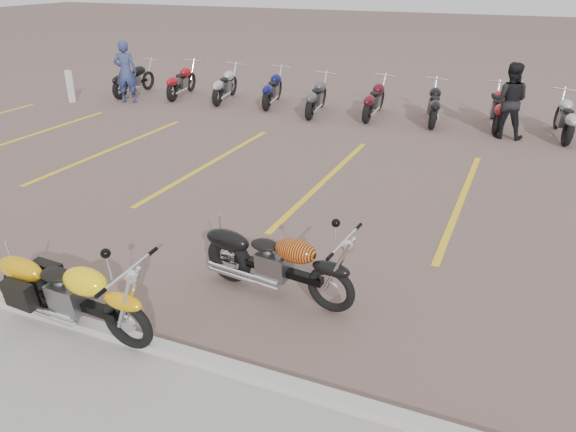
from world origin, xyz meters
name	(u,v)px	position (x,y,z in m)	size (l,w,h in m)	color
ground	(230,269)	(0.00, 0.00, 0.00)	(100.00, 100.00, 0.00)	brown
curb	(145,343)	(0.00, -2.00, 0.06)	(60.00, 0.18, 0.12)	#ADAAA3
parking_stripes	(325,180)	(0.00, 4.00, 0.00)	(38.00, 5.50, 0.01)	gold
yellow_cruiser	(72,295)	(-0.99, -2.01, 0.47)	(2.30, 0.37, 0.95)	black
flame_cruiser	(275,264)	(0.88, -0.36, 0.45)	(2.21, 0.45, 0.91)	black
person_a	(126,72)	(-8.22, 8.23, 0.96)	(0.70, 0.46, 1.92)	navy
person_b	(509,101)	(3.10, 8.76, 0.94)	(0.91, 0.71, 1.88)	black
bollard	(70,86)	(-9.91, 7.53, 0.50)	(0.15, 0.15, 1.00)	silver
bg_bike_row	(346,96)	(-1.37, 9.47, 0.55)	(15.70, 2.06, 1.10)	black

